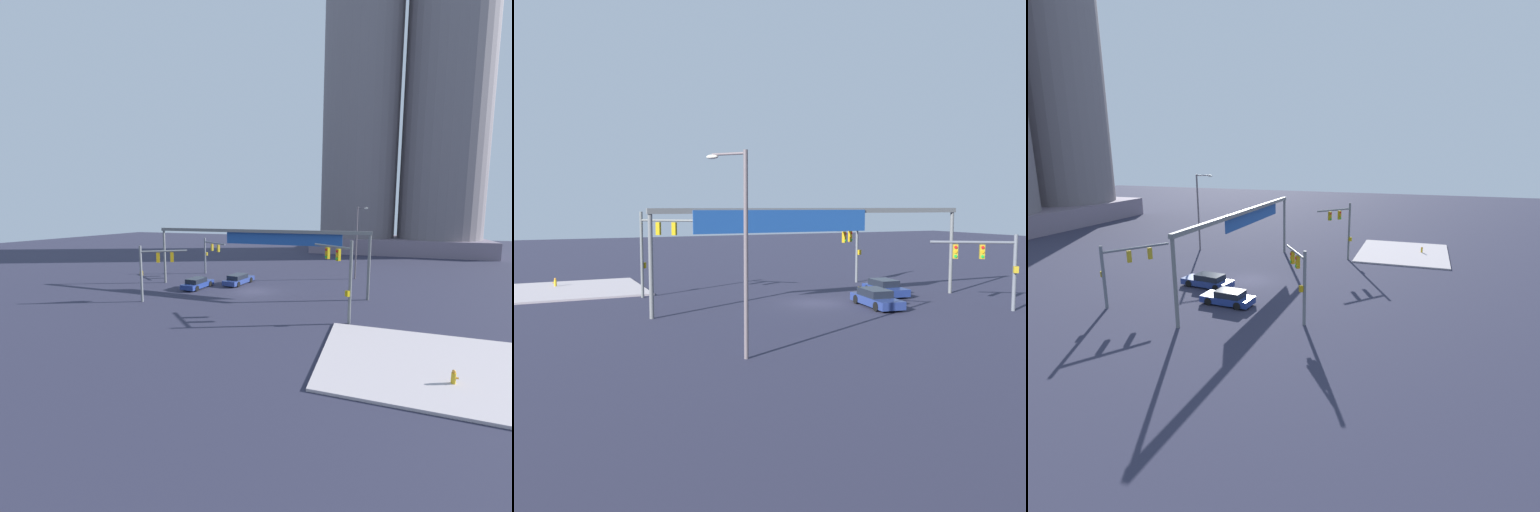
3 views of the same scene
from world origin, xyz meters
TOP-DOWN VIEW (x-y plane):
  - ground_plane at (0.00, 0.00)m, footprint 177.90×177.90m
  - sidewalk_corner at (15.84, -13.30)m, footprint 12.11×10.37m
  - traffic_signal_near_corner at (-9.20, 7.24)m, footprint 4.72×3.46m
  - traffic_signal_opposite_side at (10.09, -6.87)m, footprint 3.45×3.34m
  - traffic_signal_cross_street at (-7.72, -7.14)m, footprint 4.01×2.65m
  - streetlamp_curved_arm at (10.03, 11.03)m, footprint 1.51×1.70m
  - overhead_sign_gantry at (0.80, 0.65)m, footprint 24.15×0.43m
  - highrise_twin_tower at (15.78, 45.93)m, footprint 34.57×17.98m
  - sedan_car_approaching at (-6.57, -0.78)m, footprint 2.07×4.42m
  - sedan_car_waiting_far at (-3.07, 2.97)m, footprint 2.36×5.01m
  - fire_hydrant_on_curb at (16.55, -15.45)m, footprint 0.33×0.22m

SIDE VIEW (x-z plane):
  - ground_plane at x=0.00m, z-range 0.00..0.00m
  - sidewalk_corner at x=15.84m, z-range 0.00..0.15m
  - fire_hydrant_on_curb at x=16.55m, z-range 0.13..0.84m
  - sedan_car_approaching at x=-6.57m, z-range -0.03..1.18m
  - sedan_car_waiting_far at x=-3.07m, z-range -0.03..1.18m
  - traffic_signal_near_corner at x=-9.20m, z-range 0.87..5.94m
  - traffic_signal_cross_street at x=-7.72m, z-range 0.87..6.33m
  - traffic_signal_opposite_side at x=10.09m, z-range 0.97..7.47m
  - streetlamp_curved_arm at x=10.03m, z-range 0.62..9.98m
  - overhead_sign_gantry at x=0.80m, z-range 2.40..9.17m
  - highrise_twin_tower at x=15.78m, z-range -0.32..56.36m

